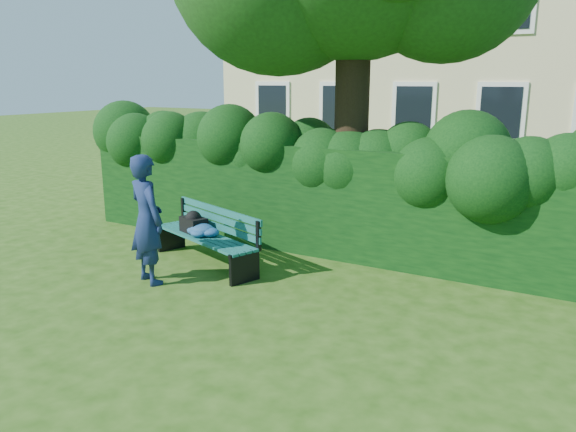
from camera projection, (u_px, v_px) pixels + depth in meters
The scene contains 4 objects.
ground at pixel (266, 291), 7.76m from camera, with size 80.00×80.00×0.00m, color #244B0F.
hedge at pixel (336, 199), 9.40m from camera, with size 10.00×1.00×1.80m.
park_bench at pixel (204, 232), 8.86m from camera, with size 2.28×1.27×0.89m.
man_reading at pixel (147, 220), 7.92m from camera, with size 0.68×0.44×1.86m, color navy.
Camera 1 is at (3.90, -6.17, 2.85)m, focal length 35.00 mm.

